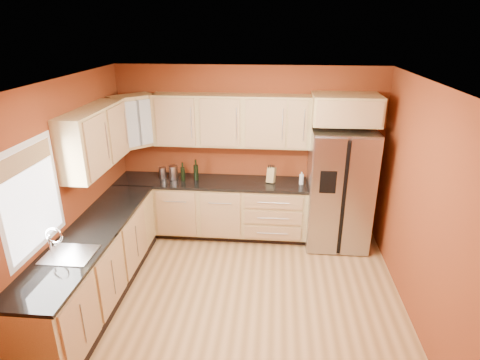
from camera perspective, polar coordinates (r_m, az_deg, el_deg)
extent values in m
plane|color=olive|center=(5.04, -0.46, -17.40)|extent=(4.00, 4.00, 0.00)
plane|color=white|center=(3.96, -0.57, 13.33)|extent=(4.00, 4.00, 0.00)
cube|color=maroon|center=(6.20, 1.32, 4.02)|extent=(4.00, 0.04, 2.60)
cube|color=maroon|center=(2.69, -5.05, -22.46)|extent=(4.00, 0.04, 2.60)
cube|color=maroon|center=(4.94, -24.30, -2.67)|extent=(0.04, 4.00, 2.60)
cube|color=maroon|center=(4.61, 25.15, -4.51)|extent=(0.04, 4.00, 2.60)
cube|color=#A0804D|center=(6.30, -3.95, -4.16)|extent=(2.90, 0.60, 0.88)
cube|color=#A0804D|center=(5.20, -19.88, -11.55)|extent=(0.60, 2.80, 0.88)
cube|color=black|center=(6.10, -4.07, -0.31)|extent=(2.90, 0.62, 0.04)
cube|color=black|center=(4.97, -20.45, -7.09)|extent=(0.62, 2.80, 0.04)
cube|color=#A0804D|center=(5.92, -1.19, 8.45)|extent=(2.30, 0.33, 0.75)
cube|color=#A0804D|center=(5.30, -19.94, 5.60)|extent=(0.33, 1.35, 0.75)
cube|color=#A0804D|center=(6.09, -14.91, 8.10)|extent=(0.67, 0.67, 0.75)
cube|color=#A0804D|center=(5.79, 14.82, 9.72)|extent=(0.92, 0.60, 0.40)
cube|color=#B5B6BA|center=(6.05, 13.90, -1.22)|extent=(0.90, 0.75, 1.78)
cube|color=white|center=(4.45, -27.55, -2.34)|extent=(0.03, 0.90, 1.00)
cylinder|color=#B5B6BA|center=(6.27, -10.93, 0.99)|extent=(0.11, 0.11, 0.18)
cylinder|color=#B5B6BA|center=(6.19, -9.43, 1.04)|extent=(0.14, 0.14, 0.22)
cube|color=tan|center=(6.02, 4.46, 0.73)|extent=(0.14, 0.13, 0.23)
cylinder|color=silver|center=(6.00, 8.73, 0.27)|extent=(0.07, 0.07, 0.19)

